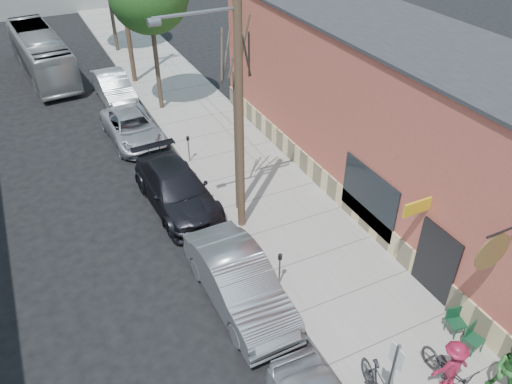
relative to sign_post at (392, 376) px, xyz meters
name	(u,v)px	position (x,y,z in m)	size (l,w,h in m)	color
ground	(234,341)	(-2.35, 3.88, -1.83)	(120.00, 120.00, 0.00)	black
sidewalk	(222,143)	(1.90, 14.88, -1.76)	(4.50, 58.00, 0.15)	gray
cafe_building	(388,113)	(6.64, 8.87, 1.47)	(6.60, 20.20, 6.61)	#B25142
sign_post	(392,376)	(0.00, 0.00, 0.00)	(0.07, 0.45, 2.80)	slate
parking_meter_near	(280,264)	(-0.10, 5.27, -0.85)	(0.14, 0.14, 1.24)	slate
parking_meter_far	(188,145)	(-0.10, 13.91, -0.85)	(0.14, 0.14, 1.24)	slate
utility_pole_near	(237,96)	(0.04, 8.65, 3.58)	(3.57, 0.28, 10.00)	#503A28
tree_bare	(238,145)	(0.45, 9.68, 1.16)	(0.24, 0.24, 5.68)	#44392C
patio_chair_a	(474,339)	(3.57, 0.54, -1.24)	(0.50, 0.50, 0.88)	#103B23
patio_chair_b	(457,323)	(3.57, 1.20, -1.24)	(0.50, 0.50, 0.88)	#103B23
patron_green	(511,372)	(3.24, -0.86, -0.79)	(0.87, 0.67, 1.78)	#296428
cyclist	(452,365)	(2.12, -0.01, -0.87)	(1.05, 0.60, 1.63)	maroon
cyclist_bike	(450,372)	(2.12, -0.01, -1.16)	(0.70, 1.99, 1.05)	black
car_1	(239,282)	(-1.55, 5.23, -0.98)	(1.81, 5.19, 1.71)	gray
car_2	(176,189)	(-1.63, 11.08, -1.03)	(2.24, 5.50, 1.60)	black
car_3	(133,128)	(-1.83, 17.17, -1.16)	(2.24, 4.85, 1.35)	#B9B9C1
car_4	(114,87)	(-1.55, 22.41, -1.07)	(1.61, 4.62, 1.52)	silver
bus	(41,54)	(-4.63, 28.12, -0.46)	(2.31, 9.88, 2.75)	silver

